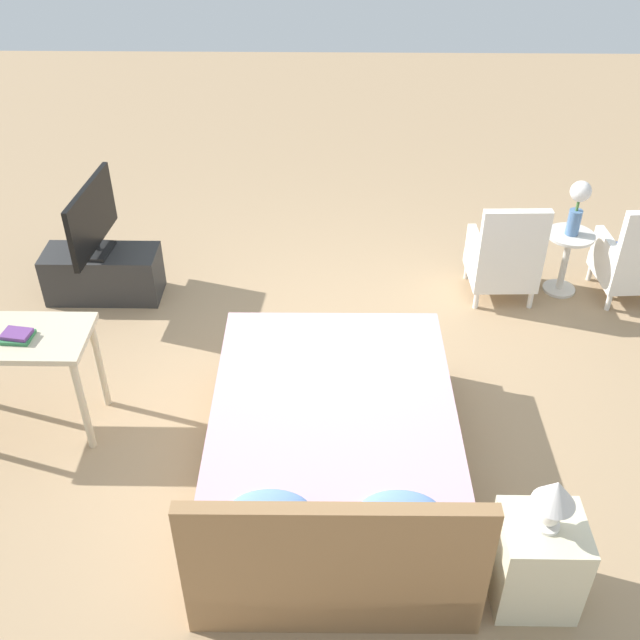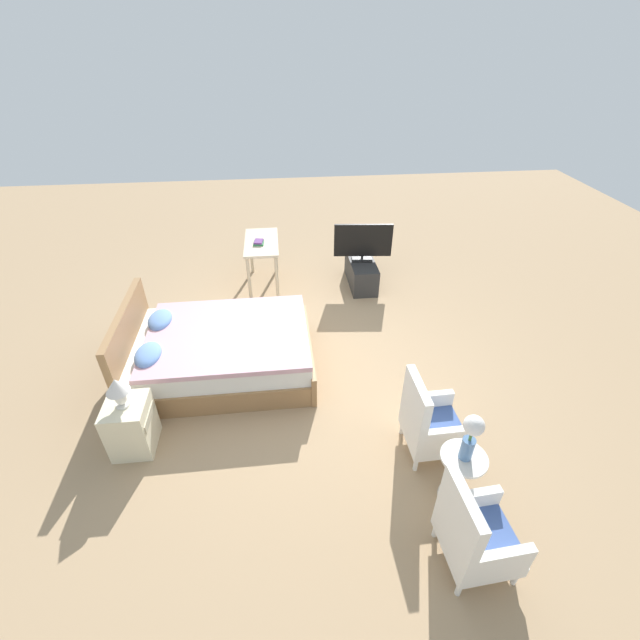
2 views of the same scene
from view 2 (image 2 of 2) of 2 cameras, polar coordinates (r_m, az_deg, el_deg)
name	(u,v)px [view 2 (image 2 of 2)]	position (r m, az deg, el deg)	size (l,w,h in m)	color
ground_plane	(312,363)	(5.50, -1.11, -5.78)	(16.00, 16.00, 0.00)	#A38460
bed	(219,352)	(5.35, -13.32, -4.11)	(1.55, 2.15, 0.96)	#997047
armchair_by_window_left	(474,534)	(3.84, 19.87, -25.29)	(0.57, 0.57, 0.92)	white
armchair_by_window_right	(429,423)	(4.42, 14.34, -13.21)	(0.56, 0.56, 0.92)	white
side_table	(460,472)	(4.15, 18.14, -18.73)	(0.40, 0.40, 0.56)	beige
flower_vase	(471,434)	(3.77, 19.54, -14.12)	(0.17, 0.17, 0.48)	#4C709E
nightstand	(131,426)	(4.76, -23.87, -12.77)	(0.44, 0.41, 0.58)	beige
table_lamp	(117,389)	(4.43, -25.41, -8.29)	(0.22, 0.22, 0.33)	silver
tv_stand	(361,272)	(7.11, 5.51, 6.41)	(0.96, 0.40, 0.43)	#2D2D2D
tv_flatscreen	(363,242)	(6.87, 5.75, 10.34)	(0.23, 0.91, 0.61)	black
vanity_desk	(262,248)	(6.90, -7.76, 9.46)	(1.04, 0.52, 0.78)	beige
book_stack	(259,242)	(6.76, -8.19, 10.22)	(0.20, 0.17, 0.05)	#337A47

